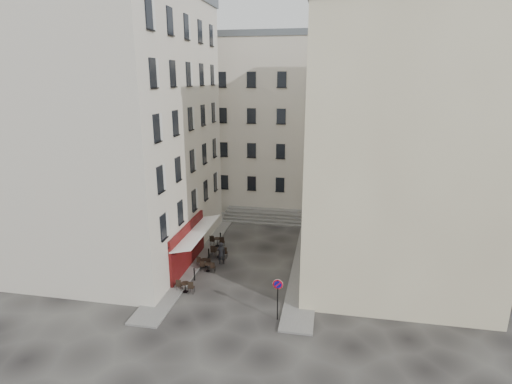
% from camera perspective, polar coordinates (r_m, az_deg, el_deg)
% --- Properties ---
extents(ground, '(90.00, 90.00, 0.00)m').
position_cam_1_polar(ground, '(29.97, -2.10, -12.16)').
color(ground, black).
rests_on(ground, ground).
extents(sidewalk_left, '(2.00, 22.00, 0.12)m').
position_cam_1_polar(sidewalk_left, '(34.53, -8.00, -8.24)').
color(sidewalk_left, slate).
rests_on(sidewalk_left, ground).
extents(sidewalk_right, '(2.00, 18.00, 0.12)m').
position_cam_1_polar(sidewalk_right, '(32.04, 7.11, -10.20)').
color(sidewalk_right, slate).
rests_on(sidewalk_right, ground).
extents(building_left, '(12.20, 16.20, 20.60)m').
position_cam_1_polar(building_left, '(33.36, -19.18, 8.52)').
color(building_left, beige).
rests_on(building_left, ground).
extents(building_right, '(12.20, 14.20, 18.60)m').
position_cam_1_polar(building_right, '(30.01, 19.35, 5.84)').
color(building_right, '#C2B390').
rests_on(building_right, ground).
extents(building_back, '(18.20, 10.20, 18.60)m').
position_cam_1_polar(building_back, '(45.56, 1.86, 9.86)').
color(building_back, beige).
rests_on(building_back, ground).
extents(cafe_storefront, '(1.74, 7.30, 3.50)m').
position_cam_1_polar(cafe_storefront, '(31.16, -9.56, -7.41)').
color(cafe_storefront, '#4D0F0B').
rests_on(cafe_storefront, ground).
extents(stone_steps, '(9.00, 3.15, 0.80)m').
position_cam_1_polar(stone_steps, '(41.15, 1.75, -3.55)').
color(stone_steps, '#615F5C').
rests_on(stone_steps, ground).
extents(bollard_near, '(0.12, 0.12, 0.98)m').
position_cam_1_polar(bollard_near, '(29.70, -8.80, -11.48)').
color(bollard_near, black).
rests_on(bollard_near, ground).
extents(bollard_mid, '(0.12, 0.12, 0.98)m').
position_cam_1_polar(bollard_mid, '(32.68, -6.77, -8.75)').
color(bollard_mid, black).
rests_on(bollard_mid, ground).
extents(bollard_far, '(0.12, 0.12, 0.98)m').
position_cam_1_polar(bollard_far, '(35.75, -5.10, -6.47)').
color(bollard_far, black).
rests_on(bollard_far, ground).
extents(no_parking_sign, '(0.61, 0.11, 2.68)m').
position_cam_1_polar(no_parking_sign, '(24.46, 3.12, -14.02)').
color(no_parking_sign, black).
rests_on(no_parking_sign, ground).
extents(bistro_table_a, '(1.27, 0.59, 0.89)m').
position_cam_1_polar(bistro_table_a, '(28.35, -10.04, -13.11)').
color(bistro_table_a, black).
rests_on(bistro_table_a, ground).
extents(bistro_table_b, '(1.19, 0.56, 0.84)m').
position_cam_1_polar(bistro_table_b, '(30.86, -6.88, -10.50)').
color(bistro_table_b, black).
rests_on(bistro_table_b, ground).
extents(bistro_table_c, '(1.17, 0.55, 0.82)m').
position_cam_1_polar(bistro_table_c, '(31.56, -7.41, -9.91)').
color(bistro_table_c, black).
rests_on(bistro_table_c, ground).
extents(bistro_table_d, '(1.40, 0.66, 0.98)m').
position_cam_1_polar(bistro_table_d, '(32.99, -5.27, -8.50)').
color(bistro_table_d, black).
rests_on(bistro_table_d, ground).
extents(bistro_table_e, '(1.32, 0.62, 0.93)m').
position_cam_1_polar(bistro_table_e, '(35.11, -5.54, -7.00)').
color(bistro_table_e, black).
rests_on(bistro_table_e, ground).
extents(pedestrian, '(0.75, 0.59, 1.80)m').
position_cam_1_polar(pedestrian, '(31.81, -4.99, -8.67)').
color(pedestrian, black).
rests_on(pedestrian, ground).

